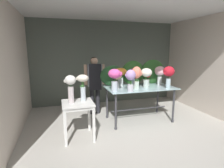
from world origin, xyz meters
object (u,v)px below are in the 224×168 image
at_px(vase_crimson_hydrangea, 169,74).
at_px(vase_lilac_stock, 131,78).
at_px(vase_peach_tulips, 117,77).
at_px(vase_cream_lisianthus_tall, 83,84).
at_px(florist, 95,80).
at_px(vase_white_roses_tall, 70,86).
at_px(vase_magenta_snapdragons, 133,76).
at_px(vase_blush_freesia, 160,73).
at_px(vase_coral_anemones, 137,75).
at_px(vase_fuchsia_lilies, 115,77).
at_px(side_table_white, 78,108).
at_px(vase_ivory_carnations, 146,75).
at_px(vase_scarlet_dahlias, 148,76).
at_px(display_table_glass, 140,92).
at_px(vase_sunset_ranunculus, 121,74).

distance_m(vase_crimson_hydrangea, vase_lilac_stock, 1.01).
distance_m(vase_peach_tulips, vase_cream_lisianthus_tall, 0.96).
relative_size(florist, vase_white_roses_tall, 2.89).
bearing_deg(vase_crimson_hydrangea, vase_magenta_snapdragons, 145.79).
xyz_separation_m(vase_magenta_snapdragons, vase_peach_tulips, (-0.50, -0.19, 0.01)).
bearing_deg(vase_blush_freesia, vase_crimson_hydrangea, -93.01).
distance_m(vase_coral_anemones, vase_magenta_snapdragons, 0.33).
xyz_separation_m(vase_peach_tulips, vase_fuchsia_lilies, (-0.13, -0.26, 0.04)).
height_order(side_table_white, vase_coral_anemones, vase_coral_anemones).
xyz_separation_m(vase_crimson_hydrangea, vase_blush_freesia, (0.02, 0.44, -0.03)).
bearing_deg(vase_magenta_snapdragons, vase_blush_freesia, -3.57).
xyz_separation_m(vase_ivory_carnations, vase_peach_tulips, (-0.74, 0.08, -0.02)).
relative_size(vase_coral_anemones, vase_lilac_stock, 1.09).
relative_size(vase_blush_freesia, vase_cream_lisianthus_tall, 0.90).
xyz_separation_m(vase_ivory_carnations, vase_lilac_stock, (-0.53, -0.28, -0.01)).
xyz_separation_m(vase_blush_freesia, vase_scarlet_dahlias, (-0.35, -0.01, -0.07)).
relative_size(florist, vase_peach_tulips, 3.54).
bearing_deg(display_table_glass, vase_ivory_carnations, -41.69).
bearing_deg(vase_lilac_stock, vase_blush_freesia, 26.16).
bearing_deg(vase_lilac_stock, vase_magenta_snapdragons, 62.13).
bearing_deg(vase_scarlet_dahlias, vase_blush_freesia, 1.19).
bearing_deg(display_table_glass, vase_coral_anemones, -136.63).
bearing_deg(vase_blush_freesia, vase_fuchsia_lilies, -163.47).
relative_size(vase_blush_freesia, vase_sunset_ranunculus, 1.04).
xyz_separation_m(vase_crimson_hydrangea, vase_magenta_snapdragons, (-0.72, 0.49, -0.08)).
xyz_separation_m(side_table_white, vase_lilac_stock, (1.19, 0.14, 0.52)).
relative_size(vase_fuchsia_lilies, vase_cream_lisianthus_tall, 0.93).
xyz_separation_m(vase_magenta_snapdragons, vase_sunset_ranunculus, (-0.33, 0.02, 0.04)).
bearing_deg(vase_cream_lisianthus_tall, vase_crimson_hydrangea, 3.83).
height_order(side_table_white, vase_scarlet_dahlias, vase_scarlet_dahlias).
height_order(vase_coral_anemones, vase_fuchsia_lilies, vase_coral_anemones).
bearing_deg(display_table_glass, vase_crimson_hydrangea, -27.86).
bearing_deg(display_table_glass, vase_sunset_ranunculus, 156.63).
height_order(display_table_glass, vase_cream_lisianthus_tall, vase_cream_lisianthus_tall).
xyz_separation_m(display_table_glass, vase_fuchsia_lilies, (-0.75, -0.28, 0.47)).
bearing_deg(vase_cream_lisianthus_tall, vase_fuchsia_lilies, 13.37).
distance_m(vase_peach_tulips, vase_lilac_stock, 0.42).
bearing_deg(florist, vase_cream_lisianthus_tall, -111.18).
bearing_deg(vase_magenta_snapdragons, vase_sunset_ranunculus, 176.32).
relative_size(vase_magenta_snapdragons, vase_white_roses_tall, 0.82).
distance_m(vase_coral_anemones, vase_lilac_stock, 0.34).
distance_m(florist, vase_peach_tulips, 0.92).
height_order(vase_coral_anemones, vase_white_roses_tall, vase_coral_anemones).
xyz_separation_m(side_table_white, vase_peach_tulips, (0.98, 0.50, 0.51)).
height_order(vase_crimson_hydrangea, vase_lilac_stock, vase_crimson_hydrangea).
relative_size(florist, vase_ivory_carnations, 3.33).
bearing_deg(side_table_white, vase_sunset_ranunculus, 31.62).
relative_size(vase_peach_tulips, vase_fuchsia_lilies, 0.89).
relative_size(display_table_glass, vase_scarlet_dahlias, 4.06).
xyz_separation_m(vase_peach_tulips, vase_cream_lisianthus_tall, (-0.86, -0.43, -0.04)).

